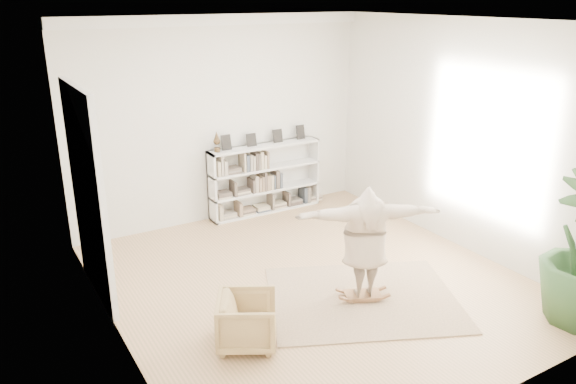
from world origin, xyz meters
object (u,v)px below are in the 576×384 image
object	(u,v)px
armchair	(247,321)
rocker_board	(363,295)
person	(365,239)
bookshelf	(265,179)

from	to	relation	value
armchair	rocker_board	size ratio (longest dim) A/B	1.23
person	bookshelf	bearing A→B (deg)	-72.56
bookshelf	armchair	size ratio (longest dim) A/B	3.20
armchair	person	distance (m)	1.90
bookshelf	person	distance (m)	3.61
armchair	rocker_board	world-z (taller)	armchair
rocker_board	person	size ratio (longest dim) A/B	0.30
person	armchair	bearing A→B (deg)	28.45
bookshelf	rocker_board	size ratio (longest dim) A/B	3.95
bookshelf	person	xyz separation A→B (m)	(-0.44, -3.57, 0.25)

